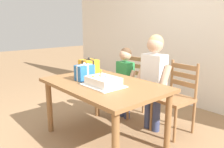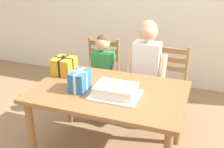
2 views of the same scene
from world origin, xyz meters
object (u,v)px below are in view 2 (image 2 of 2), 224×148
(dining_table, at_px, (109,99))
(chair_left, at_px, (101,75))
(chair_right, at_px, (167,85))
(child_younger, at_px, (103,68))
(gift_box_red_large, at_px, (80,81))
(gift_box_beside_cake, at_px, (64,66))
(birthday_cake, at_px, (116,91))
(child_older, at_px, (146,64))

(dining_table, xyz_separation_m, chair_left, (-0.43, 0.85, -0.16))
(chair_right, height_order, child_younger, child_younger)
(dining_table, relative_size, chair_left, 1.57)
(gift_box_red_large, relative_size, gift_box_beside_cake, 0.98)
(birthday_cake, bearing_deg, dining_table, 139.98)
(chair_left, height_order, child_older, child_older)
(chair_left, bearing_deg, birthday_cake, -60.46)
(gift_box_beside_cake, xyz_separation_m, chair_right, (1.01, 0.64, -0.35))
(birthday_cake, xyz_separation_m, chair_right, (0.33, 0.93, -0.31))
(chair_right, relative_size, child_younger, 0.87)
(dining_table, bearing_deg, chair_right, 63.21)
(birthday_cake, xyz_separation_m, chair_left, (-0.53, 0.93, -0.31))
(gift_box_beside_cake, distance_m, chair_left, 0.74)
(child_younger, bearing_deg, gift_box_red_large, -85.04)
(dining_table, relative_size, birthday_cake, 3.28)
(birthday_cake, distance_m, chair_left, 1.11)
(chair_left, distance_m, chair_right, 0.85)
(chair_left, xyz_separation_m, chair_right, (0.85, 0.00, 0.00))
(gift_box_red_large, bearing_deg, gift_box_beside_cake, 137.79)
(dining_table, height_order, birthday_cake, birthday_cake)
(birthday_cake, relative_size, child_older, 0.35)
(birthday_cake, height_order, gift_box_beside_cake, gift_box_beside_cake)
(birthday_cake, distance_m, child_younger, 0.87)
(dining_table, distance_m, chair_right, 0.96)
(chair_left, relative_size, child_older, 0.73)
(chair_left, bearing_deg, dining_table, -63.20)
(dining_table, height_order, gift_box_red_large, gift_box_red_large)
(gift_box_beside_cake, bearing_deg, child_younger, 60.09)
(gift_box_beside_cake, distance_m, child_older, 0.91)
(chair_right, bearing_deg, chair_left, -180.00)
(child_older, bearing_deg, chair_left, 163.88)
(gift_box_red_large, xyz_separation_m, chair_left, (-0.17, 0.93, -0.35))
(birthday_cake, height_order, child_older, child_older)
(child_older, bearing_deg, gift_box_red_large, -121.52)
(dining_table, xyz_separation_m, chair_right, (0.43, 0.85, -0.16))
(gift_box_red_large, height_order, child_younger, child_younger)
(dining_table, relative_size, child_younger, 1.36)
(chair_left, height_order, chair_right, same)
(gift_box_red_large, xyz_separation_m, child_older, (0.46, 0.75, -0.05))
(birthday_cake, bearing_deg, gift_box_red_large, -179.29)
(dining_table, height_order, child_younger, child_younger)
(dining_table, xyz_separation_m, birthday_cake, (0.10, -0.08, 0.14))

